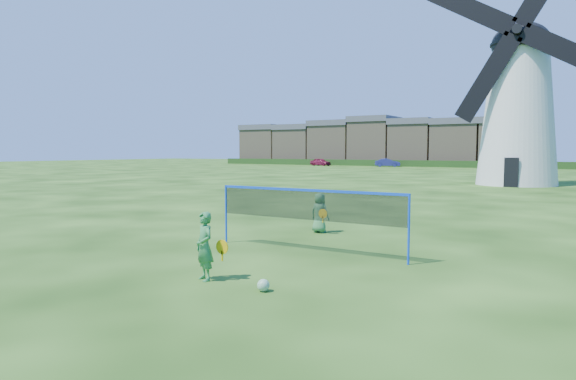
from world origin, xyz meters
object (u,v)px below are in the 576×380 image
(badminton_net, at_px, (308,206))
(player_girl, at_px, (205,246))
(windmill, at_px, (519,104))
(car_left, at_px, (320,162))
(car_right, at_px, (388,163))
(player_boy, at_px, (320,213))
(play_ball, at_px, (263,285))

(badminton_net, distance_m, player_girl, 3.34)
(windmill, xyz_separation_m, badminton_net, (-1.38, -28.66, -4.64))
(car_left, relative_size, car_right, 0.95)
(player_girl, height_order, car_left, player_girl)
(badminton_net, height_order, car_left, badminton_net)
(car_left, height_order, car_right, car_right)
(player_boy, bearing_deg, play_ball, 112.66)
(windmill, xyz_separation_m, player_boy, (-2.48, -25.92, -5.18))
(player_girl, relative_size, play_ball, 5.97)
(player_boy, bearing_deg, player_girl, 100.38)
(badminton_net, height_order, player_boy, badminton_net)
(player_girl, distance_m, car_left, 72.70)
(play_ball, distance_m, car_right, 69.81)
(player_girl, bearing_deg, player_boy, 121.22)
(badminton_net, xyz_separation_m, player_boy, (-1.10, 2.74, -0.54))
(car_right, bearing_deg, windmill, -165.62)
(player_girl, height_order, car_right, player_girl)
(badminton_net, relative_size, play_ball, 22.95)
(play_ball, bearing_deg, windmill, 89.25)
(player_girl, relative_size, car_right, 0.34)
(player_girl, bearing_deg, car_left, 140.53)
(play_ball, bearing_deg, player_boy, 108.74)
(badminton_net, bearing_deg, play_ball, -73.90)
(windmill, relative_size, badminton_net, 3.32)
(player_girl, bearing_deg, windmill, 111.54)
(windmill, height_order, car_left, windmill)
(badminton_net, distance_m, car_right, 66.35)
(player_boy, distance_m, car_right, 63.41)
(play_ball, bearing_deg, badminton_net, 106.10)
(windmill, relative_size, car_left, 4.58)
(play_ball, bearing_deg, car_left, 116.72)
(windmill, xyz_separation_m, car_left, (-33.40, 33.53, -5.15))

